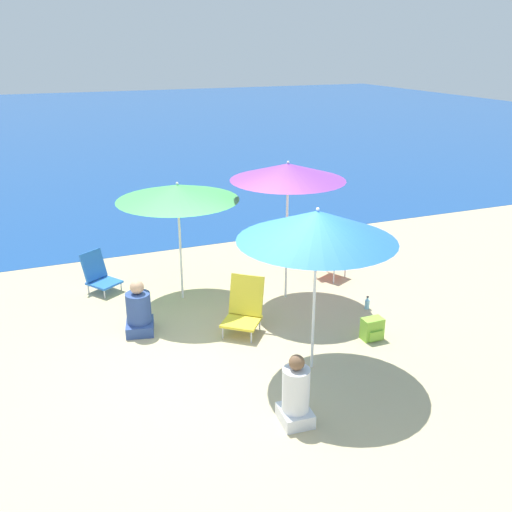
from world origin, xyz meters
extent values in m
plane|color=#C6B284|center=(0.00, 0.00, 0.00)|extent=(60.00, 60.00, 0.00)
cube|color=#19478C|center=(0.00, 24.56, 0.00)|extent=(60.00, 40.00, 0.01)
cylinder|color=white|center=(1.55, 1.63, 0.99)|extent=(0.04, 0.04, 1.97)
cone|color=purple|center=(1.55, 1.63, 2.10)|extent=(1.79, 1.79, 0.26)
sphere|color=white|center=(1.55, 1.63, 2.25)|extent=(0.04, 0.04, 0.04)
cylinder|color=white|center=(-0.03, 2.25, 0.83)|extent=(0.04, 0.04, 1.66)
cone|color=#47B756|center=(-0.03, 2.25, 1.78)|extent=(1.91, 1.91, 0.24)
sphere|color=white|center=(-0.03, 2.25, 1.93)|extent=(0.04, 0.04, 0.04)
cylinder|color=white|center=(0.95, -0.46, 0.87)|extent=(0.04, 0.04, 1.74)
cone|color=blue|center=(0.95, -0.46, 1.93)|extent=(1.94, 1.94, 0.37)
sphere|color=white|center=(0.95, -0.46, 2.13)|extent=(0.04, 0.04, 0.04)
cylinder|color=silver|center=(0.13, 0.69, 0.09)|extent=(0.02, 0.02, 0.18)
cylinder|color=silver|center=(0.46, 0.42, 0.09)|extent=(0.02, 0.02, 0.18)
cylinder|color=silver|center=(0.39, 1.01, 0.09)|extent=(0.02, 0.02, 0.18)
cylinder|color=silver|center=(0.72, 0.74, 0.09)|extent=(0.02, 0.02, 0.18)
cube|color=yellow|center=(0.42, 0.71, 0.20)|extent=(0.70, 0.69, 0.04)
cube|color=yellow|center=(0.58, 0.90, 0.51)|extent=(0.51, 0.46, 0.58)
cylinder|color=silver|center=(2.57, 1.84, 0.13)|extent=(0.02, 0.02, 0.26)
cylinder|color=silver|center=(2.90, 2.00, 0.13)|extent=(0.02, 0.02, 0.26)
cylinder|color=silver|center=(2.40, 2.18, 0.13)|extent=(0.02, 0.02, 0.26)
cylinder|color=silver|center=(2.73, 2.34, 0.13)|extent=(0.02, 0.02, 0.26)
cube|color=red|center=(2.65, 2.09, 0.28)|extent=(0.58, 0.60, 0.04)
cube|color=red|center=(2.55, 2.29, 0.53)|extent=(0.43, 0.29, 0.47)
cylinder|color=silver|center=(-1.23, 2.70, 0.07)|extent=(0.02, 0.02, 0.15)
cylinder|color=silver|center=(-0.92, 2.91, 0.07)|extent=(0.02, 0.02, 0.15)
cylinder|color=silver|center=(-1.45, 3.04, 0.07)|extent=(0.02, 0.02, 0.15)
cylinder|color=silver|center=(-1.14, 3.24, 0.07)|extent=(0.02, 0.02, 0.15)
cube|color=blue|center=(-1.19, 2.97, 0.17)|extent=(0.62, 0.63, 0.04)
cube|color=blue|center=(-1.32, 3.17, 0.43)|extent=(0.45, 0.38, 0.48)
cube|color=silver|center=(0.26, -1.41, 0.08)|extent=(0.36, 0.42, 0.16)
cylinder|color=silver|center=(0.26, -1.41, 0.42)|extent=(0.30, 0.30, 0.51)
sphere|color=brown|center=(0.26, -1.41, 0.76)|extent=(0.17, 0.17, 0.17)
cube|color=#334C8C|center=(-0.92, 1.33, 0.08)|extent=(0.48, 0.54, 0.16)
cylinder|color=#334C8C|center=(-0.92, 1.33, 0.38)|extent=(0.35, 0.35, 0.45)
sphere|color=tan|center=(-0.92, 1.33, 0.71)|extent=(0.20, 0.20, 0.20)
cube|color=#8ECC3D|center=(2.09, -0.12, 0.16)|extent=(0.30, 0.18, 0.32)
cube|color=#8ECC3D|center=(2.09, -0.22, 0.10)|extent=(0.21, 0.03, 0.14)
cylinder|color=#8CCCEA|center=(2.56, 0.74, 0.07)|extent=(0.08, 0.08, 0.15)
cylinder|color=#8CCCEA|center=(2.56, 0.74, 0.17)|extent=(0.03, 0.03, 0.05)
cylinder|color=black|center=(2.56, 0.74, 0.20)|extent=(0.04, 0.04, 0.02)
camera|label=1|loc=(-2.14, -6.14, 3.97)|focal=40.00mm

